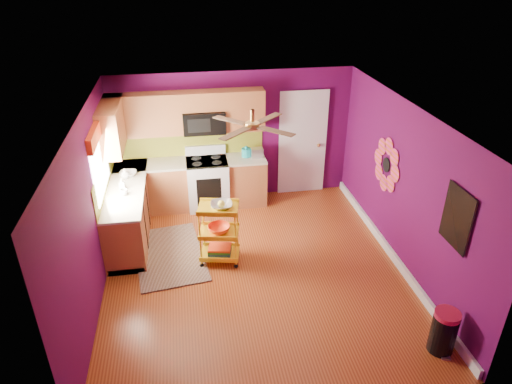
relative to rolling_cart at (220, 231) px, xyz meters
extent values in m
plane|color=maroon|center=(0.50, -0.34, -0.56)|extent=(5.00, 5.00, 0.00)
cube|color=#510944|center=(0.50, 2.16, 0.69)|extent=(4.50, 0.04, 2.50)
cube|color=#510944|center=(0.50, -2.84, 0.69)|extent=(4.50, 0.04, 2.50)
cube|color=#510944|center=(-1.75, -0.34, 0.69)|extent=(0.04, 5.00, 2.50)
cube|color=#510944|center=(2.75, -0.34, 0.69)|extent=(0.04, 5.00, 2.50)
cube|color=silver|center=(0.50, -0.34, 1.94)|extent=(4.50, 5.00, 0.04)
cube|color=white|center=(2.72, -0.34, -0.49)|extent=(0.05, 4.90, 0.14)
cube|color=brown|center=(-1.45, 1.01, -0.11)|extent=(0.60, 2.30, 0.90)
cube|color=brown|center=(-0.35, 1.86, -0.11)|extent=(2.80, 0.60, 0.90)
cube|color=beige|center=(-1.45, 1.01, 0.36)|extent=(0.63, 2.30, 0.04)
cube|color=beige|center=(-0.35, 1.86, 0.36)|extent=(2.80, 0.63, 0.04)
cube|color=black|center=(-1.45, 1.01, -0.51)|extent=(0.54, 2.30, 0.10)
cube|color=black|center=(-0.35, 1.86, -0.51)|extent=(2.80, 0.54, 0.10)
cube|color=white|center=(-0.05, 1.83, -0.10)|extent=(0.76, 0.66, 0.92)
cube|color=black|center=(-0.05, 1.83, 0.37)|extent=(0.76, 0.62, 0.03)
cube|color=white|center=(-0.05, 2.11, 0.48)|extent=(0.76, 0.06, 0.18)
cube|color=black|center=(-0.05, 1.51, -0.11)|extent=(0.45, 0.02, 0.55)
cube|color=brown|center=(-1.09, 2.00, 1.27)|extent=(1.32, 0.33, 0.75)
cube|color=brown|center=(0.69, 2.00, 1.27)|extent=(0.72, 0.33, 0.75)
cube|color=brown|center=(-0.05, 2.00, 1.47)|extent=(0.76, 0.33, 0.34)
cube|color=brown|center=(-1.59, 1.51, 1.27)|extent=(0.33, 1.30, 0.75)
cube|color=black|center=(-0.05, 1.96, 1.09)|extent=(0.76, 0.38, 0.40)
cube|color=#676817|center=(-0.35, 2.15, 0.64)|extent=(2.80, 0.01, 0.51)
cube|color=#676817|center=(-1.74, 1.01, 0.64)|extent=(0.01, 2.30, 0.51)
cube|color=white|center=(-1.73, 0.71, 0.99)|extent=(0.03, 1.20, 1.00)
cube|color=#EF3F15|center=(-1.70, 0.71, 1.46)|extent=(0.08, 1.35, 0.22)
cube|color=white|center=(1.85, 2.14, 0.47)|extent=(0.85, 0.04, 2.05)
cube|color=white|center=(1.85, 2.12, 0.47)|extent=(0.95, 0.02, 2.15)
sphere|color=#BF8C3F|center=(2.17, 2.08, 0.44)|extent=(0.07, 0.07, 0.07)
cylinder|color=black|center=(2.73, 0.26, 0.79)|extent=(0.01, 0.24, 0.24)
cube|color=teal|center=(2.73, -1.74, 0.99)|extent=(0.03, 0.52, 0.72)
cube|color=black|center=(2.71, -1.74, 0.99)|extent=(0.01, 0.56, 0.76)
cylinder|color=#BF8C3F|center=(0.50, -0.14, 1.86)|extent=(0.06, 0.06, 0.16)
cylinder|color=#BF8C3F|center=(0.50, -0.14, 1.72)|extent=(0.20, 0.20, 0.08)
cube|color=#4C2D19|center=(0.77, 0.13, 1.72)|extent=(0.47, 0.47, 0.01)
cube|color=#4C2D19|center=(0.23, 0.13, 1.72)|extent=(0.47, 0.47, 0.01)
cube|color=#4C2D19|center=(0.23, -0.41, 1.72)|extent=(0.47, 0.47, 0.01)
cube|color=#4C2D19|center=(0.77, -0.41, 1.72)|extent=(0.47, 0.47, 0.01)
cube|color=black|center=(-0.81, 0.27, -0.55)|extent=(1.25, 1.82, 0.02)
cylinder|color=yellow|center=(-0.31, -0.13, -0.05)|extent=(0.03, 0.03, 0.93)
cylinder|color=yellow|center=(0.22, -0.23, -0.05)|extent=(0.03, 0.03, 0.93)
cylinder|color=yellow|center=(-0.23, 0.24, -0.05)|extent=(0.03, 0.03, 0.93)
cylinder|color=yellow|center=(0.29, 0.13, -0.05)|extent=(0.03, 0.03, 0.93)
sphere|color=black|center=(-0.31, -0.13, -0.53)|extent=(0.07, 0.07, 0.07)
sphere|color=black|center=(0.22, -0.23, -0.53)|extent=(0.07, 0.07, 0.07)
sphere|color=black|center=(-0.23, 0.24, -0.53)|extent=(0.07, 0.07, 0.07)
sphere|color=black|center=(0.29, 0.13, -0.53)|extent=(0.07, 0.07, 0.07)
cube|color=yellow|center=(-0.01, 0.00, 0.39)|extent=(0.68, 0.55, 0.03)
cube|color=yellow|center=(-0.01, 0.00, -0.03)|extent=(0.68, 0.55, 0.03)
cube|color=yellow|center=(-0.01, 0.00, -0.43)|extent=(0.68, 0.55, 0.03)
imported|color=beige|center=(0.04, -0.01, 0.45)|extent=(0.39, 0.39, 0.08)
sphere|color=yellow|center=(0.04, -0.01, 0.47)|extent=(0.11, 0.11, 0.11)
imported|color=#EF3F15|center=(-0.01, 0.00, 0.04)|extent=(0.40, 0.40, 0.11)
cube|color=navy|center=(-0.01, 0.00, -0.39)|extent=(0.40, 0.33, 0.04)
cube|color=#267233|center=(-0.01, 0.00, -0.35)|extent=(0.40, 0.33, 0.04)
cube|color=#EF3F15|center=(-0.01, 0.00, -0.31)|extent=(0.40, 0.33, 0.03)
cylinder|color=black|center=(2.49, -2.29, -0.29)|extent=(0.38, 0.38, 0.53)
cylinder|color=#B5193B|center=(2.49, -2.29, 0.00)|extent=(0.31, 0.31, 0.06)
cube|color=beige|center=(2.49, -2.44, -0.55)|extent=(0.12, 0.08, 0.03)
cylinder|color=teal|center=(0.71, 1.91, 0.46)|extent=(0.18, 0.18, 0.16)
sphere|color=teal|center=(0.71, 1.91, 0.56)|extent=(0.06, 0.06, 0.06)
cube|color=beige|center=(0.90, 1.84, 0.47)|extent=(0.22, 0.15, 0.18)
imported|color=#EA3F72|center=(-1.48, 0.90, 0.48)|extent=(0.09, 0.09, 0.20)
imported|color=white|center=(-1.47, 1.32, 0.47)|extent=(0.14, 0.14, 0.18)
imported|color=white|center=(-1.43, 1.42, 0.42)|extent=(0.29, 0.29, 0.07)
imported|color=white|center=(-1.44, 0.70, 0.43)|extent=(0.12, 0.12, 0.10)
camera|label=1|loc=(-0.42, -5.95, 3.80)|focal=32.00mm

